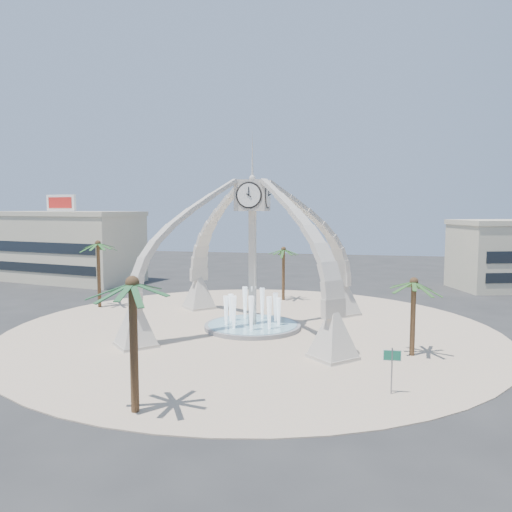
% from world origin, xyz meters
% --- Properties ---
extents(ground, '(140.00, 140.00, 0.00)m').
position_xyz_m(ground, '(0.00, 0.00, 0.00)').
color(ground, '#282828').
rests_on(ground, ground).
extents(plaza, '(40.00, 40.00, 0.06)m').
position_xyz_m(plaza, '(0.00, 0.00, 0.03)').
color(plaza, tan).
rests_on(plaza, ground).
extents(clock_tower, '(17.94, 17.94, 16.30)m').
position_xyz_m(clock_tower, '(-0.00, -0.00, 6.49)').
color(clock_tower, beige).
rests_on(clock_tower, ground).
extents(fountain, '(8.00, 8.00, 3.62)m').
position_xyz_m(fountain, '(0.00, 0.00, 0.29)').
color(fountain, gray).
rests_on(fountain, ground).
extents(building_nw, '(23.75, 13.73, 11.90)m').
position_xyz_m(building_nw, '(-32.00, 22.00, 4.83)').
color(building_nw, beige).
rests_on(building_nw, ground).
extents(palm_east, '(4.43, 4.43, 5.79)m').
position_xyz_m(palm_east, '(12.27, -5.15, 5.04)').
color(palm_east, brown).
rests_on(palm_east, ground).
extents(palm_west, '(4.21, 4.21, 7.24)m').
position_xyz_m(palm_west, '(-17.13, 5.53, 6.42)').
color(palm_west, brown).
rests_on(palm_west, ground).
extents(palm_north, '(3.96, 3.96, 6.27)m').
position_xyz_m(palm_north, '(0.43, 13.36, 5.52)').
color(palm_north, brown).
rests_on(palm_north, ground).
extents(palm_south, '(4.87, 4.87, 7.25)m').
position_xyz_m(palm_south, '(-1.89, -17.88, 6.34)').
color(palm_south, brown).
rests_on(palm_south, ground).
extents(street_sign, '(0.96, 0.08, 2.60)m').
position_xyz_m(street_sign, '(10.54, -12.79, 1.86)').
color(street_sign, slate).
rests_on(street_sign, ground).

